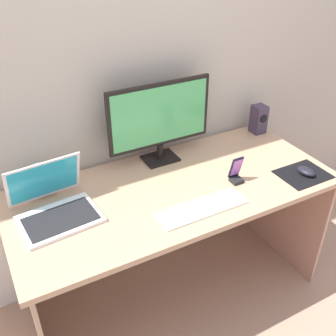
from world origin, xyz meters
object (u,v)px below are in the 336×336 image
Objects in this scene: mouse at (306,171)px; laptop at (55,206)px; monitor at (160,119)px; keyboard_external at (202,208)px; phone_in_dock at (236,173)px; speaker_right at (259,119)px; fishbowl at (41,178)px.

laptop is at bearing 158.27° from mouse.
monitor reaches higher than mouse.
phone_in_dock is (0.26, 0.11, 0.04)m from keyboard_external.
keyboard_external is at bearing -24.85° from laptop.
keyboard_external is 0.29m from phone_in_dock.
speaker_right is 1.24× the size of phone_in_dock.
fishbowl reaches higher than mouse.
mouse is at bearing -19.22° from phone_in_dock.
laptop is 0.65m from keyboard_external.
laptop reaches higher than speaker_right.
speaker_right is at bearing 0.01° from fishbowl.
monitor is at bearing -0.65° from fishbowl.
fishbowl is at bearing 149.49° from mouse.
keyboard_external is (-0.70, -0.48, -0.08)m from speaker_right.
monitor is 4.10× the size of phone_in_dock.
laptop is at bearing -162.16° from monitor.
monitor is at bearing -179.37° from speaker_right.
phone_in_dock is at bearing 22.44° from keyboard_external.
mouse is at bearing -39.85° from monitor.
phone_in_dock is (0.86, -0.37, -0.02)m from fishbowl.
fishbowl is 0.36× the size of keyboard_external.
keyboard_external is 0.61m from mouse.
laptop is 2.36× the size of fishbowl.
laptop is 0.86× the size of keyboard_external.
keyboard_external is at bearing -93.89° from monitor.
monitor is 0.53m from keyboard_external.
laptop reaches higher than mouse.
speaker_right is 1.30m from laptop.
monitor is at bearing 131.78° from mouse.
mouse is at bearing -22.13° from fishbowl.
keyboard_external is at bearing -145.57° from speaker_right.
fishbowl is at bearing 156.72° from phone_in_dock.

